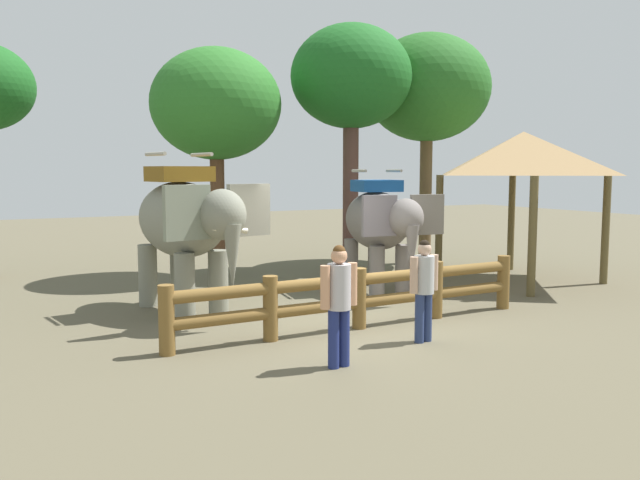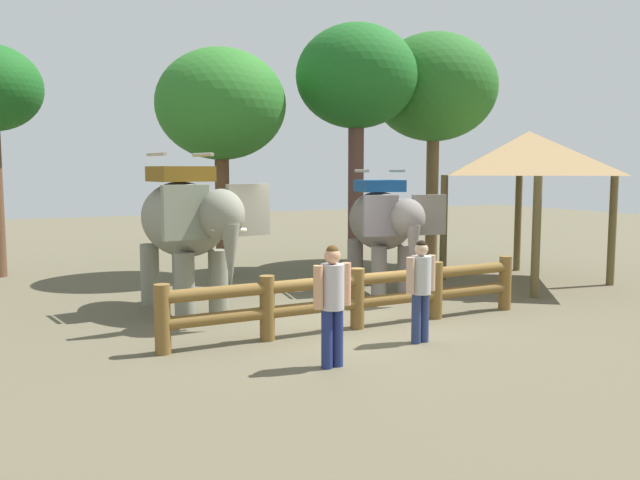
% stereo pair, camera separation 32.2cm
% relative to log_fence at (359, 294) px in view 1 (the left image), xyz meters
% --- Properties ---
extents(ground_plane, '(60.00, 60.00, 0.00)m').
position_rel_log_fence_xyz_m(ground_plane, '(0.00, 0.21, -0.61)').
color(ground_plane, brown).
extents(log_fence, '(6.97, 0.38, 1.05)m').
position_rel_log_fence_xyz_m(log_fence, '(0.00, 0.00, 0.00)').
color(log_fence, brown).
rests_on(log_fence, ground).
extents(elephant_near_left, '(2.09, 3.62, 3.06)m').
position_rel_log_fence_xyz_m(elephant_near_left, '(-2.24, 2.62, 1.11)').
color(elephant_near_left, gray).
rests_on(elephant_near_left, ground).
extents(elephant_center, '(1.87, 3.24, 2.74)m').
position_rel_log_fence_xyz_m(elephant_center, '(2.18, 2.70, 0.93)').
color(elephant_center, slate).
rests_on(elephant_center, ground).
extents(tourist_woman_in_black, '(0.60, 0.37, 1.71)m').
position_rel_log_fence_xyz_m(tourist_woman_in_black, '(-1.42, -1.78, 0.38)').
color(tourist_woman_in_black, navy).
rests_on(tourist_woman_in_black, ground).
extents(tourist_man_in_blue, '(0.57, 0.36, 1.63)m').
position_rel_log_fence_xyz_m(tourist_man_in_blue, '(0.43, -1.24, 0.34)').
color(tourist_man_in_blue, navy).
rests_on(tourist_man_in_blue, ground).
extents(thatched_shelter, '(4.18, 4.18, 3.64)m').
position_rel_log_fence_xyz_m(thatched_shelter, '(5.98, 2.26, 2.47)').
color(thatched_shelter, brown).
rests_on(thatched_shelter, ground).
extents(tree_far_left, '(3.60, 3.60, 6.60)m').
position_rel_log_fence_xyz_m(tree_far_left, '(5.93, 6.01, 4.42)').
color(tree_far_left, brown).
rests_on(tree_far_left, ground).
extents(tree_far_right, '(3.22, 3.22, 6.55)m').
position_rel_log_fence_xyz_m(tree_far_right, '(3.25, 5.79, 4.50)').
color(tree_far_right, brown).
rests_on(tree_far_right, ground).
extents(tree_deep_back, '(3.28, 3.28, 5.76)m').
position_rel_log_fence_xyz_m(tree_deep_back, '(-0.26, 6.49, 3.72)').
color(tree_deep_back, brown).
rests_on(tree_deep_back, ground).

